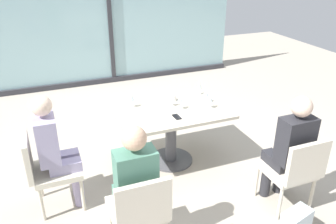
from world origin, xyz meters
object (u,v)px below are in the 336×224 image
(wine_glass_2, at_px, (180,99))
(coffee_cup, at_px, (174,98))
(chair_side_end, at_px, (46,166))
(chair_front_left, at_px, (139,209))
(handbag_0, at_px, (296,223))
(wine_glass_1, at_px, (170,96))
(dining_table_main, at_px, (171,122))
(person_side_end, at_px, (55,147))
(wine_glass_0, at_px, (210,98))
(wine_glass_4, at_px, (131,97))
(chair_front_right, at_px, (294,169))
(wine_glass_3, at_px, (199,85))
(person_front_right, at_px, (290,146))
(person_front_left, at_px, (134,182))
(wine_glass_5, at_px, (206,93))
(cell_phone_on_table, at_px, (177,117))

(wine_glass_2, relative_size, coffee_cup, 2.06)
(chair_side_end, bearing_deg, coffee_cup, 19.36)
(chair_front_left, relative_size, handbag_0, 2.90)
(chair_side_end, xyz_separation_m, wine_glass_1, (1.52, 0.43, 0.37))
(dining_table_main, relative_size, person_side_end, 1.07)
(wine_glass_1, height_order, handbag_0, wine_glass_1)
(handbag_0, bearing_deg, wine_glass_2, 93.42)
(wine_glass_0, xyz_separation_m, wine_glass_4, (-0.87, 0.37, 0.00))
(chair_front_right, distance_m, wine_glass_0, 1.27)
(chair_side_end, height_order, person_side_end, person_side_end)
(wine_glass_0, relative_size, wine_glass_3, 1.00)
(person_side_end, height_order, wine_glass_3, person_side_end)
(wine_glass_4, bearing_deg, wine_glass_3, 3.66)
(person_front_right, height_order, person_front_left, same)
(handbag_0, bearing_deg, coffee_cup, 90.34)
(chair_front_left, height_order, coffee_cup, chair_front_left)
(wine_glass_2, relative_size, wine_glass_5, 1.00)
(person_front_left, relative_size, coffee_cup, 14.00)
(person_front_left, distance_m, wine_glass_5, 1.78)
(cell_phone_on_table, bearing_deg, wine_glass_2, 55.54)
(person_front_right, bearing_deg, wine_glass_0, 109.01)
(wine_glass_3, distance_m, handbag_0, 2.05)
(dining_table_main, xyz_separation_m, person_side_end, (-1.38, -0.34, 0.14))
(handbag_0, bearing_deg, wine_glass_3, 78.58)
(wine_glass_4, bearing_deg, cell_phone_on_table, -48.23)
(wine_glass_3, bearing_deg, chair_side_end, -162.40)
(wine_glass_2, distance_m, coffee_cup, 0.28)
(wine_glass_0, height_order, wine_glass_2, same)
(person_front_right, height_order, cell_phone_on_table, person_front_right)
(chair_front_left, relative_size, wine_glass_3, 4.70)
(wine_glass_5, bearing_deg, cell_phone_on_table, -153.27)
(dining_table_main, bearing_deg, wine_glass_5, 3.38)
(wine_glass_5, bearing_deg, dining_table_main, -176.62)
(person_front_right, relative_size, wine_glass_0, 6.81)
(wine_glass_3, distance_m, coffee_cup, 0.40)
(person_front_right, relative_size, person_front_left, 1.00)
(wine_glass_4, relative_size, cell_phone_on_table, 1.28)
(chair_front_left, bearing_deg, chair_side_end, 125.80)
(wine_glass_2, bearing_deg, wine_glass_4, 153.11)
(person_front_right, bearing_deg, chair_side_end, 159.89)
(wine_glass_4, bearing_deg, wine_glass_2, -26.89)
(chair_side_end, xyz_separation_m, cell_phone_on_table, (1.48, 0.12, 0.24))
(wine_glass_4, bearing_deg, dining_table_main, -28.88)
(wine_glass_1, distance_m, wine_glass_4, 0.47)
(chair_front_right, height_order, coffee_cup, chair_front_right)
(wine_glass_1, relative_size, cell_phone_on_table, 1.28)
(wine_glass_0, distance_m, wine_glass_5, 0.17)
(person_front_right, xyz_separation_m, wine_glass_3, (-0.29, 1.48, 0.16))
(wine_glass_2, relative_size, handbag_0, 0.62)
(chair_front_right, relative_size, person_front_right, 0.69)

